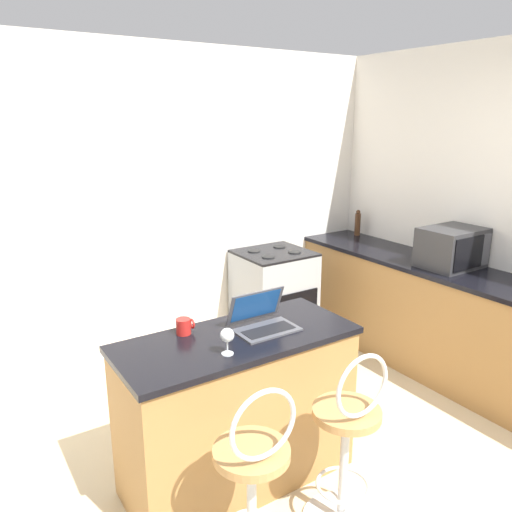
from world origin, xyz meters
name	(u,v)px	position (x,y,z in m)	size (l,w,h in m)	color
wall_back	(174,210)	(0.00, 2.51, 1.30)	(12.00, 0.06, 2.60)	silver
breakfast_bar	(238,409)	(-0.39, 0.86, 0.45)	(1.32, 0.57, 0.90)	#9E703D
counter_right	(448,323)	(1.66, 0.99, 0.45)	(0.59, 3.01, 0.90)	#9E703D
bar_stool_near	(254,490)	(-0.66, 0.27, 0.47)	(0.40, 0.40, 1.00)	silver
bar_stool_far	(347,446)	(-0.11, 0.27, 0.47)	(0.40, 0.40, 1.00)	silver
laptop	(262,319)	(-0.21, 0.88, 0.95)	(0.34, 0.26, 0.21)	#47474C
microwave	(452,248)	(1.69, 1.05, 1.06)	(0.48, 0.36, 0.31)	#2D2D30
stove_range	(274,300)	(0.78, 2.17, 0.45)	(0.61, 0.58, 0.91)	#9EA3A8
mug_red	(184,326)	(-0.61, 1.05, 0.94)	(0.10, 0.08, 0.09)	red
wine_glass_tall	(227,336)	(-0.53, 0.71, 1.00)	(0.07, 0.07, 0.14)	silver
pepper_mill	(358,223)	(1.84, 2.25, 1.02)	(0.06, 0.06, 0.26)	#4C2D19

